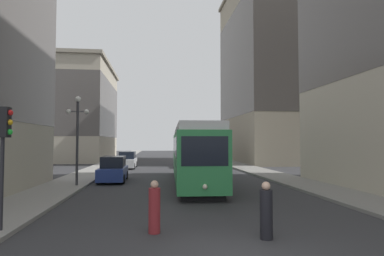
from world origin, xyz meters
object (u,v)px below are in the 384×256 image
object	(u,v)px
parked_car_left_mid	(127,160)
traffic_light_near_left	(3,135)
parked_car_left_near	(113,170)
pedestrian_crossing_far	(266,212)
lamp_post_left_near	(77,127)
transit_bus	(204,149)
pedestrian_crossing_near	(154,209)
streetcar	(193,153)

from	to	relation	value
parked_car_left_mid	traffic_light_near_left	world-z (taller)	traffic_light_near_left
parked_car_left_near	traffic_light_near_left	xyz separation A→B (m)	(-1.68, -13.43, 2.24)
pedestrian_crossing_far	lamp_post_left_near	bearing A→B (deg)	-2.05
transit_bus	pedestrian_crossing_far	distance (m)	31.18
transit_bus	traffic_light_near_left	bearing A→B (deg)	-110.72
pedestrian_crossing_near	lamp_post_left_near	world-z (taller)	lamp_post_left_near
parked_car_left_mid	transit_bus	bearing A→B (deg)	25.29
transit_bus	parked_car_left_mid	bearing A→B (deg)	-155.97
pedestrian_crossing_near	pedestrian_crossing_far	bearing A→B (deg)	160.12
streetcar	pedestrian_crossing_near	world-z (taller)	streetcar
parked_car_left_mid	streetcar	bearing A→B (deg)	-67.14
transit_bus	traffic_light_near_left	xyz separation A→B (m)	(-10.90, -29.70, 1.14)
streetcar	transit_bus	xyz separation A→B (m)	(3.54, 18.14, -0.15)
parked_car_left_mid	lamp_post_left_near	bearing A→B (deg)	-96.56
streetcar	parked_car_left_mid	distance (m)	15.09
transit_bus	pedestrian_crossing_near	world-z (taller)	transit_bus
parked_car_left_mid	pedestrian_crossing_near	xyz separation A→B (m)	(3.02, -25.80, -0.08)
transit_bus	parked_car_left_near	world-z (taller)	transit_bus
pedestrian_crossing_far	traffic_light_near_left	xyz separation A→B (m)	(-7.99, 1.33, 2.30)
parked_car_left_near	pedestrian_crossing_far	distance (m)	16.06
streetcar	lamp_post_left_near	xyz separation A→B (m)	(-7.57, -1.02, 1.74)
parked_car_left_near	lamp_post_left_near	xyz separation A→B (m)	(-1.90, -2.90, 3.00)
transit_bus	parked_car_left_near	xyz separation A→B (m)	(-9.22, -16.26, -1.10)
streetcar	lamp_post_left_near	world-z (taller)	lamp_post_left_near
pedestrian_crossing_near	lamp_post_left_near	distance (m)	12.31
pedestrian_crossing_near	lamp_post_left_near	bearing A→B (deg)	-68.56
streetcar	pedestrian_crossing_near	distance (m)	12.24
parked_car_left_near	lamp_post_left_near	distance (m)	4.58
pedestrian_crossing_far	lamp_post_left_near	size ratio (longest dim) A/B	0.30
pedestrian_crossing_far	pedestrian_crossing_near	bearing A→B (deg)	36.30
pedestrian_crossing_far	lamp_post_left_near	xyz separation A→B (m)	(-8.21, 11.87, 3.06)
parked_car_left_mid	pedestrian_crossing_far	bearing A→B (deg)	-76.07
transit_bus	pedestrian_crossing_far	size ratio (longest dim) A/B	7.61
parked_car_left_near	parked_car_left_mid	bearing A→B (deg)	89.54
pedestrian_crossing_near	traffic_light_near_left	size ratio (longest dim) A/B	0.43
transit_bus	pedestrian_crossing_near	size ratio (longest dim) A/B	7.79
streetcar	parked_car_left_mid	xyz separation A→B (m)	(-5.67, 13.92, -1.26)
streetcar	traffic_light_near_left	distance (m)	13.73
streetcar	parked_car_left_near	xyz separation A→B (m)	(-5.67, 1.88, -1.26)
streetcar	lamp_post_left_near	bearing A→B (deg)	-169.70
transit_bus	traffic_light_near_left	world-z (taller)	traffic_light_near_left
parked_car_left_near	pedestrian_crossing_far	bearing A→B (deg)	-67.31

